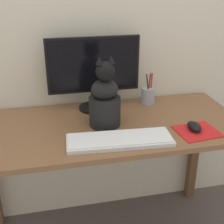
{
  "coord_description": "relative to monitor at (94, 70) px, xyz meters",
  "views": [
    {
      "loc": [
        -0.27,
        -1.33,
        1.43
      ],
      "look_at": [
        0.01,
        -0.09,
        0.85
      ],
      "focal_mm": 50.0,
      "sensor_mm": 36.0,
      "label": 1
    }
  ],
  "objects": [
    {
      "name": "pen_cup",
      "position": [
        0.31,
        0.01,
        -0.17
      ],
      "size": [
        0.08,
        0.08,
        0.18
      ],
      "color": "#99999E",
      "rests_on": "desk"
    },
    {
      "name": "computer_mouse_right",
      "position": [
        0.41,
        -0.35,
        -0.2
      ],
      "size": [
        0.06,
        0.1,
        0.04
      ],
      "color": "black",
      "rests_on": "mousepad_right"
    },
    {
      "name": "cat",
      "position": [
        0.02,
        -0.21,
        -0.09
      ],
      "size": [
        0.2,
        0.21,
        0.34
      ],
      "rotation": [
        0.0,
        0.0,
        0.16
      ],
      "color": "black",
      "rests_on": "desk"
    },
    {
      "name": "mousepad_right",
      "position": [
        0.42,
        -0.37,
        -0.22
      ],
      "size": [
        0.21,
        0.19,
        0.0
      ],
      "rotation": [
        0.0,
        0.0,
        0.1
      ],
      "color": "red",
      "rests_on": "desk"
    },
    {
      "name": "wall_back",
      "position": [
        0.03,
        0.13,
        0.28
      ],
      "size": [
        7.0,
        0.04,
        2.5
      ],
      "color": "beige",
      "rests_on": "ground_plane"
    },
    {
      "name": "monitor",
      "position": [
        0.0,
        0.0,
        0.0
      ],
      "size": [
        0.48,
        0.17,
        0.39
      ],
      "color": "black",
      "rests_on": "desk"
    },
    {
      "name": "desk",
      "position": [
        0.03,
        -0.2,
        -0.33
      ],
      "size": [
        1.35,
        0.6,
        0.75
      ],
      "color": "brown",
      "rests_on": "ground_plane"
    },
    {
      "name": "keyboard",
      "position": [
        0.05,
        -0.38,
        -0.21
      ],
      "size": [
        0.47,
        0.19,
        0.02
      ],
      "rotation": [
        0.0,
        0.0,
        -0.07
      ],
      "color": "silver",
      "rests_on": "desk"
    }
  ]
}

